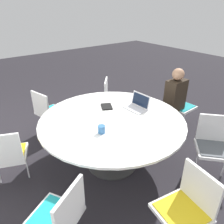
% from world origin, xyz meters
% --- Properties ---
extents(ground_plane, '(16.00, 16.00, 0.00)m').
position_xyz_m(ground_plane, '(0.00, 0.00, 0.00)').
color(ground_plane, black).
extents(conference_table, '(1.94, 1.94, 0.76)m').
position_xyz_m(conference_table, '(0.00, 0.00, 0.64)').
color(conference_table, '#333333').
rests_on(conference_table, ground_plane).
extents(chair_0, '(0.44, 0.46, 0.84)m').
position_xyz_m(chair_0, '(0.13, -1.65, 0.50)').
color(chair_0, silver).
rests_on(chair_0, ground_plane).
extents(chair_1, '(0.61, 0.61, 0.84)m').
position_xyz_m(chair_1, '(1.07, -0.84, 0.50)').
color(chair_1, silver).
rests_on(chair_1, ground_plane).
extents(chair_2, '(0.53, 0.51, 0.84)m').
position_xyz_m(chair_2, '(1.30, 0.39, 0.50)').
color(chair_2, silver).
rests_on(chair_2, ground_plane).
extents(chair_3, '(0.56, 0.57, 0.84)m').
position_xyz_m(chair_3, '(0.46, 1.28, 0.50)').
color(chair_3, silver).
rests_on(chair_3, ground_plane).
extents(chair_4, '(0.58, 0.59, 0.84)m').
position_xyz_m(chair_4, '(-0.73, 1.15, 0.50)').
color(chair_4, silver).
rests_on(chair_4, ground_plane).
extents(chair_5, '(0.50, 0.49, 0.84)m').
position_xyz_m(chair_5, '(-1.35, 0.16, 0.50)').
color(chair_5, silver).
rests_on(chair_5, ground_plane).
extents(chair_6, '(0.61, 0.61, 0.84)m').
position_xyz_m(chair_6, '(-0.96, -0.96, 0.50)').
color(chair_6, silver).
rests_on(chair_6, ground_plane).
extents(person_0, '(0.27, 0.37, 1.19)m').
position_xyz_m(person_0, '(0.04, -1.42, 0.69)').
color(person_0, '#2D2319').
rests_on(person_0, ground_plane).
extents(laptop, '(0.34, 0.25, 0.21)m').
position_xyz_m(laptop, '(0.02, -0.49, 0.81)').
color(laptop, silver).
rests_on(laptop, conference_table).
extents(spiral_notebook, '(0.26, 0.23, 0.02)m').
position_xyz_m(spiral_notebook, '(0.33, -0.15, 0.77)').
color(spiral_notebook, black).
rests_on(spiral_notebook, conference_table).
extents(coffee_cup, '(0.09, 0.09, 0.10)m').
position_xyz_m(coffee_cup, '(-0.20, 0.31, 0.81)').
color(coffee_cup, '#33669E').
rests_on(coffee_cup, conference_table).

